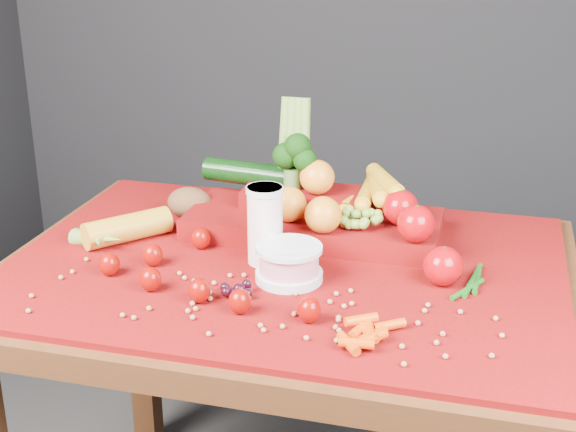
% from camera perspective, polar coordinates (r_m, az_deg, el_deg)
% --- Properties ---
extents(table, '(1.10, 0.80, 0.75)m').
position_cam_1_polar(table, '(1.60, -0.19, -6.79)').
color(table, '#3E1C0E').
rests_on(table, ground).
extents(red_cloth, '(1.05, 0.75, 0.01)m').
position_cam_1_polar(red_cloth, '(1.55, -0.19, -3.50)').
color(red_cloth, '#740B03').
rests_on(red_cloth, table).
extents(milk_glass, '(0.07, 0.07, 0.15)m').
position_cam_1_polar(milk_glass, '(1.52, -1.64, -0.45)').
color(milk_glass, silver).
rests_on(milk_glass, red_cloth).
extents(yogurt_bowl, '(0.12, 0.12, 0.07)m').
position_cam_1_polar(yogurt_bowl, '(1.46, 0.08, -3.28)').
color(yogurt_bowl, silver).
rests_on(yogurt_bowl, red_cloth).
extents(strawberry_scatter, '(0.44, 0.28, 0.05)m').
position_cam_1_polar(strawberry_scatter, '(1.45, -6.84, -4.11)').
color(strawberry_scatter, maroon).
rests_on(strawberry_scatter, red_cloth).
extents(dark_grape_cluster, '(0.06, 0.05, 0.03)m').
position_cam_1_polar(dark_grape_cluster, '(1.42, -3.74, -5.19)').
color(dark_grape_cluster, black).
rests_on(dark_grape_cluster, red_cloth).
extents(soybean_scatter, '(0.84, 0.24, 0.01)m').
position_cam_1_polar(soybean_scatter, '(1.37, -2.38, -6.47)').
color(soybean_scatter, '#AC794A').
rests_on(soybean_scatter, red_cloth).
extents(corn_ear, '(0.25, 0.26, 0.06)m').
position_cam_1_polar(corn_ear, '(1.65, -12.74, -1.35)').
color(corn_ear, gold).
rests_on(corn_ear, red_cloth).
extents(potato, '(0.10, 0.07, 0.07)m').
position_cam_1_polar(potato, '(1.77, -6.99, 0.95)').
color(potato, '#523622').
rests_on(potato, red_cloth).
extents(baby_carrot_pile, '(0.17, 0.18, 0.03)m').
position_cam_1_polar(baby_carrot_pile, '(1.29, 4.97, -7.96)').
color(baby_carrot_pile, '#CE4107').
rests_on(baby_carrot_pile, red_cloth).
extents(green_bean_pile, '(0.14, 0.12, 0.01)m').
position_cam_1_polar(green_bean_pile, '(1.49, 13.26, -4.67)').
color(green_bean_pile, '#145212').
rests_on(green_bean_pile, red_cloth).
extents(produce_mound, '(0.59, 0.36, 0.27)m').
position_cam_1_polar(produce_mound, '(1.66, 2.45, 0.58)').
color(produce_mound, '#740B03').
rests_on(produce_mound, red_cloth).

